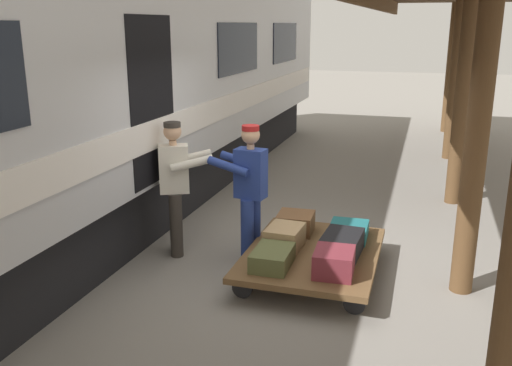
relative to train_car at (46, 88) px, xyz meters
name	(u,v)px	position (x,y,z in m)	size (l,w,h in m)	color
ground_plane	(295,269)	(-3.29, 0.00, -2.06)	(60.00, 60.00, 0.00)	gray
train_car	(46,88)	(0.00, 0.00, 0.00)	(3.03, 18.40, 4.00)	#B7BABF
luggage_cart	(313,254)	(-3.51, 0.08, -1.81)	(1.50, 2.00, 0.29)	brown
suitcase_brown_leather	(295,223)	(-3.18, -0.47, -1.64)	(0.44, 0.44, 0.24)	brown
suitcase_tan_vintage	(285,237)	(-3.18, 0.08, -1.64)	(0.39, 0.49, 0.26)	tan
suitcase_teal_softside	(348,231)	(-3.85, -0.47, -1.68)	(0.46, 0.56, 0.17)	#1E666B
suitcase_black_hardshell	(342,244)	(-3.85, 0.08, -1.64)	(0.42, 0.61, 0.25)	black
suitcase_olive_duffel	(272,258)	(-3.18, 0.63, -1.67)	(0.40, 0.57, 0.20)	brown
suitcase_burgundy_valise	(334,262)	(-3.85, 0.63, -1.63)	(0.41, 0.46, 0.27)	maroon
porter_in_overalls	(249,189)	(-2.68, -0.11, -1.14)	(0.70, 0.49, 1.70)	navy
porter_by_door	(176,184)	(-1.74, -0.05, -1.14)	(0.74, 0.61, 1.70)	#332D28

